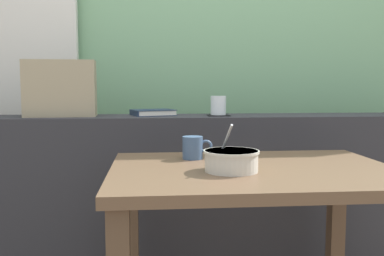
{
  "coord_description": "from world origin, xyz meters",
  "views": [
    {
      "loc": [
        -0.25,
        -1.5,
        0.99
      ],
      "look_at": [
        -0.07,
        0.5,
        0.79
      ],
      "focal_mm": 40.24,
      "sensor_mm": 36.0,
      "label": 1
    }
  ],
  "objects_px": {
    "throw_pillow": "(60,88)",
    "soup_bowl": "(230,161)",
    "closed_book": "(153,112)",
    "ceramic_mug": "(193,148)",
    "coaster_square": "(218,115)",
    "breakfast_table": "(253,203)",
    "juice_glass": "(218,106)"
  },
  "relations": [
    {
      "from": "throw_pillow",
      "to": "soup_bowl",
      "type": "xyz_separation_m",
      "value": [
        0.67,
        -0.7,
        -0.23
      ]
    },
    {
      "from": "closed_book",
      "to": "ceramic_mug",
      "type": "bearing_deg",
      "value": -73.13
    },
    {
      "from": "coaster_square",
      "to": "ceramic_mug",
      "type": "bearing_deg",
      "value": -110.26
    },
    {
      "from": "coaster_square",
      "to": "soup_bowl",
      "type": "height_order",
      "value": "soup_bowl"
    },
    {
      "from": "throw_pillow",
      "to": "closed_book",
      "type": "bearing_deg",
      "value": 4.76
    },
    {
      "from": "coaster_square",
      "to": "throw_pillow",
      "type": "height_order",
      "value": "throw_pillow"
    },
    {
      "from": "closed_book",
      "to": "ceramic_mug",
      "type": "xyz_separation_m",
      "value": [
        0.15,
        -0.49,
        -0.1
      ]
    },
    {
      "from": "throw_pillow",
      "to": "soup_bowl",
      "type": "distance_m",
      "value": 1.0
    },
    {
      "from": "breakfast_table",
      "to": "soup_bowl",
      "type": "relative_size",
      "value": 5.35
    },
    {
      "from": "juice_glass",
      "to": "closed_book",
      "type": "distance_m",
      "value": 0.32
    },
    {
      "from": "breakfast_table",
      "to": "closed_book",
      "type": "xyz_separation_m",
      "value": [
        -0.34,
        0.68,
        0.27
      ]
    },
    {
      "from": "soup_bowl",
      "to": "breakfast_table",
      "type": "bearing_deg",
      "value": 33.32
    },
    {
      "from": "breakfast_table",
      "to": "ceramic_mug",
      "type": "xyz_separation_m",
      "value": [
        -0.19,
        0.18,
        0.17
      ]
    },
    {
      "from": "soup_bowl",
      "to": "ceramic_mug",
      "type": "bearing_deg",
      "value": 111.23
    },
    {
      "from": "throw_pillow",
      "to": "juice_glass",
      "type": "bearing_deg",
      "value": -1.89
    },
    {
      "from": "coaster_square",
      "to": "throw_pillow",
      "type": "bearing_deg",
      "value": 178.11
    },
    {
      "from": "coaster_square",
      "to": "closed_book",
      "type": "bearing_deg",
      "value": 169.12
    },
    {
      "from": "breakfast_table",
      "to": "juice_glass",
      "type": "relative_size",
      "value": 10.6
    },
    {
      "from": "breakfast_table",
      "to": "closed_book",
      "type": "bearing_deg",
      "value": 116.43
    },
    {
      "from": "closed_book",
      "to": "coaster_square",
      "type": "bearing_deg",
      "value": -10.88
    },
    {
      "from": "throw_pillow",
      "to": "soup_bowl",
      "type": "height_order",
      "value": "throw_pillow"
    },
    {
      "from": "throw_pillow",
      "to": "ceramic_mug",
      "type": "distance_m",
      "value": 0.77
    },
    {
      "from": "breakfast_table",
      "to": "ceramic_mug",
      "type": "distance_m",
      "value": 0.31
    },
    {
      "from": "coaster_square",
      "to": "closed_book",
      "type": "distance_m",
      "value": 0.32
    },
    {
      "from": "closed_book",
      "to": "breakfast_table",
      "type": "bearing_deg",
      "value": -63.57
    },
    {
      "from": "breakfast_table",
      "to": "ceramic_mug",
      "type": "height_order",
      "value": "ceramic_mug"
    },
    {
      "from": "breakfast_table",
      "to": "throw_pillow",
      "type": "xyz_separation_m",
      "value": [
        -0.76,
        0.64,
        0.38
      ]
    },
    {
      "from": "throw_pillow",
      "to": "breakfast_table",
      "type": "bearing_deg",
      "value": -40.15
    },
    {
      "from": "closed_book",
      "to": "juice_glass",
      "type": "bearing_deg",
      "value": -10.88
    },
    {
      "from": "juice_glass",
      "to": "soup_bowl",
      "type": "height_order",
      "value": "juice_glass"
    },
    {
      "from": "coaster_square",
      "to": "juice_glass",
      "type": "relative_size",
      "value": 1.11
    },
    {
      "from": "juice_glass",
      "to": "soup_bowl",
      "type": "distance_m",
      "value": 0.7
    }
  ]
}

